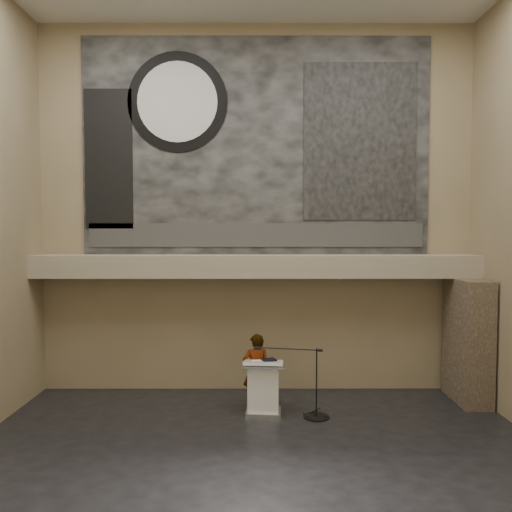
{
  "coord_description": "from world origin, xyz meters",
  "views": [
    {
      "loc": [
        -0.02,
        -7.66,
        3.77
      ],
      "look_at": [
        0.0,
        3.2,
        3.2
      ],
      "focal_mm": 35.0,
      "sensor_mm": 36.0,
      "label": 1
    }
  ],
  "objects": [
    {
      "name": "floor",
      "position": [
        0.0,
        0.0,
        0.0
      ],
      "size": [
        10.0,
        10.0,
        0.0
      ],
      "primitive_type": "plane",
      "color": "black",
      "rests_on": "ground"
    },
    {
      "name": "wall_back",
      "position": [
        0.0,
        4.0,
        4.25
      ],
      "size": [
        10.0,
        0.02,
        8.5
      ],
      "primitive_type": "cube",
      "color": "#7C6E4F",
      "rests_on": "floor"
    },
    {
      "name": "wall_front",
      "position": [
        0.0,
        -4.0,
        4.25
      ],
      "size": [
        10.0,
        0.02,
        8.5
      ],
      "primitive_type": "cube",
      "color": "#7C6E4F",
      "rests_on": "floor"
    },
    {
      "name": "soffit",
      "position": [
        0.0,
        3.6,
        2.95
      ],
      "size": [
        10.0,
        0.8,
        0.5
      ],
      "primitive_type": "cube",
      "color": "gray",
      "rests_on": "wall_back"
    },
    {
      "name": "sprinkler_left",
      "position": [
        -1.6,
        3.55,
        2.67
      ],
      "size": [
        0.04,
        0.04,
        0.06
      ],
      "primitive_type": "cylinder",
      "color": "#B2893D",
      "rests_on": "soffit"
    },
    {
      "name": "sprinkler_right",
      "position": [
        1.9,
        3.55,
        2.67
      ],
      "size": [
        0.04,
        0.04,
        0.06
      ],
      "primitive_type": "cylinder",
      "color": "#B2893D",
      "rests_on": "soffit"
    },
    {
      "name": "banner",
      "position": [
        0.0,
        3.97,
        5.7
      ],
      "size": [
        8.0,
        0.05,
        5.0
      ],
      "primitive_type": "cube",
      "color": "black",
      "rests_on": "wall_back"
    },
    {
      "name": "banner_text_strip",
      "position": [
        0.0,
        3.93,
        3.65
      ],
      "size": [
        7.76,
        0.02,
        0.55
      ],
      "primitive_type": "cube",
      "color": "#2C2C2C",
      "rests_on": "banner"
    },
    {
      "name": "banner_clock_rim",
      "position": [
        -1.8,
        3.93,
        6.7
      ],
      "size": [
        2.3,
        0.02,
        2.3
      ],
      "primitive_type": "cylinder",
      "rotation": [
        1.57,
        0.0,
        0.0
      ],
      "color": "black",
      "rests_on": "banner"
    },
    {
      "name": "banner_clock_face",
      "position": [
        -1.8,
        3.91,
        6.7
      ],
      "size": [
        1.84,
        0.02,
        1.84
      ],
      "primitive_type": "cylinder",
      "rotation": [
        1.57,
        0.0,
        0.0
      ],
      "color": "silver",
      "rests_on": "banner"
    },
    {
      "name": "banner_building_print",
      "position": [
        2.4,
        3.93,
        5.8
      ],
      "size": [
        2.6,
        0.02,
        3.6
      ],
      "primitive_type": "cube",
      "color": "black",
      "rests_on": "banner"
    },
    {
      "name": "banner_brick_print",
      "position": [
        -3.4,
        3.93,
        5.4
      ],
      "size": [
        1.1,
        0.02,
        3.2
      ],
      "primitive_type": "cube",
      "color": "black",
      "rests_on": "banner"
    },
    {
      "name": "stone_pier",
      "position": [
        4.65,
        3.15,
        1.35
      ],
      "size": [
        0.6,
        1.4,
        2.7
      ],
      "primitive_type": "cube",
      "color": "#413528",
      "rests_on": "floor"
    },
    {
      "name": "lectern",
      "position": [
        0.15,
        2.37,
        0.55
      ],
      "size": [
        0.84,
        0.63,
        1.14
      ],
      "rotation": [
        0.0,
        0.0,
        -0.08
      ],
      "color": "silver",
      "rests_on": "floor"
    },
    {
      "name": "binder",
      "position": [
        0.27,
        2.38,
        1.12
      ],
      "size": [
        0.33,
        0.3,
        0.04
      ],
      "primitive_type": "cube",
      "rotation": [
        0.0,
        0.0,
        0.36
      ],
      "color": "black",
      "rests_on": "lectern"
    },
    {
      "name": "papers",
      "position": [
        0.03,
        2.32,
        1.1
      ],
      "size": [
        0.25,
        0.3,
        0.0
      ],
      "primitive_type": "cube",
      "rotation": [
        0.0,
        0.0,
        0.26
      ],
      "color": "white",
      "rests_on": "lectern"
    },
    {
      "name": "speaker_person",
      "position": [
        0.0,
        2.7,
        0.79
      ],
      "size": [
        0.63,
        0.46,
        1.59
      ],
      "primitive_type": "imported",
      "rotation": [
        0.0,
        0.0,
        3.28
      ],
      "color": "silver",
      "rests_on": "floor"
    },
    {
      "name": "mic_stand",
      "position": [
        1.17,
        2.19,
        0.21
      ],
      "size": [
        1.51,
        0.52,
        1.41
      ],
      "rotation": [
        0.0,
        0.0,
        -0.18
      ],
      "color": "black",
      "rests_on": "floor"
    }
  ]
}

